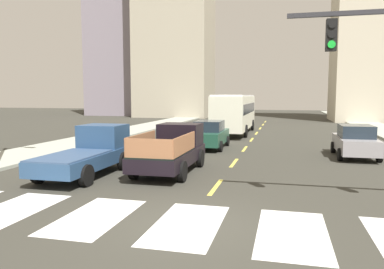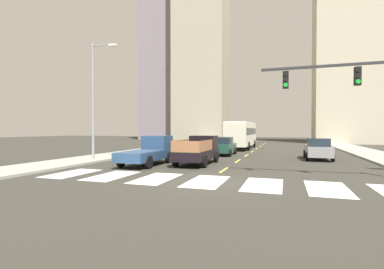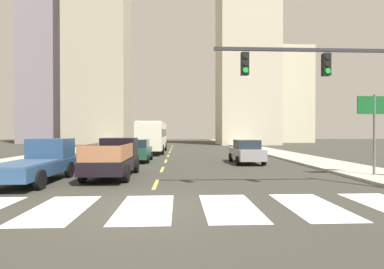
# 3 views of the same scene
# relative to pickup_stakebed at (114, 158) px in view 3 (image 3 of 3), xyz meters

# --- Properties ---
(ground_plane) EXTENTS (160.00, 160.00, 0.00)m
(ground_plane) POSITION_rel_pickup_stakebed_xyz_m (2.35, -6.50, -0.94)
(ground_plane) COLOR #34332C
(sidewalk_right) EXTENTS (3.67, 110.00, 0.15)m
(sidewalk_right) POSITION_rel_pickup_stakebed_xyz_m (13.67, 11.50, -0.86)
(sidewalk_right) COLOR #9DA295
(sidewalk_right) RESTS_ON ground
(sidewalk_left) EXTENTS (3.67, 110.00, 0.15)m
(sidewalk_left) POSITION_rel_pickup_stakebed_xyz_m (-8.97, 11.50, -0.86)
(sidewalk_left) COLOR #9DA295
(sidewalk_left) RESTS_ON ground
(crosswalk_stripe_2) EXTENTS (1.64, 3.37, 0.01)m
(crosswalk_stripe_2) POSITION_rel_pickup_stakebed_xyz_m (-0.22, -6.50, -0.93)
(crosswalk_stripe_2) COLOR silver
(crosswalk_stripe_2) RESTS_ON ground
(crosswalk_stripe_3) EXTENTS (1.64, 3.37, 0.01)m
(crosswalk_stripe_3) POSITION_rel_pickup_stakebed_xyz_m (2.35, -6.50, -0.93)
(crosswalk_stripe_3) COLOR silver
(crosswalk_stripe_3) RESTS_ON ground
(crosswalk_stripe_4) EXTENTS (1.64, 3.37, 0.01)m
(crosswalk_stripe_4) POSITION_rel_pickup_stakebed_xyz_m (4.92, -6.50, -0.93)
(crosswalk_stripe_4) COLOR silver
(crosswalk_stripe_4) RESTS_ON ground
(crosswalk_stripe_5) EXTENTS (1.64, 3.37, 0.01)m
(crosswalk_stripe_5) POSITION_rel_pickup_stakebed_xyz_m (7.48, -6.50, -0.93)
(crosswalk_stripe_5) COLOR silver
(crosswalk_stripe_5) RESTS_ON ground
(lane_dash_0) EXTENTS (0.16, 2.40, 0.01)m
(lane_dash_0) POSITION_rel_pickup_stakebed_xyz_m (2.35, -2.50, -0.93)
(lane_dash_0) COLOR gold
(lane_dash_0) RESTS_ON ground
(lane_dash_1) EXTENTS (0.16, 2.40, 0.01)m
(lane_dash_1) POSITION_rel_pickup_stakebed_xyz_m (2.35, 2.50, -0.93)
(lane_dash_1) COLOR gold
(lane_dash_1) RESTS_ON ground
(lane_dash_2) EXTENTS (0.16, 2.40, 0.01)m
(lane_dash_2) POSITION_rel_pickup_stakebed_xyz_m (2.35, 7.50, -0.93)
(lane_dash_2) COLOR gold
(lane_dash_2) RESTS_ON ground
(lane_dash_3) EXTENTS (0.16, 2.40, 0.01)m
(lane_dash_3) POSITION_rel_pickup_stakebed_xyz_m (2.35, 12.50, -0.93)
(lane_dash_3) COLOR gold
(lane_dash_3) RESTS_ON ground
(lane_dash_4) EXTENTS (0.16, 2.40, 0.01)m
(lane_dash_4) POSITION_rel_pickup_stakebed_xyz_m (2.35, 17.50, -0.93)
(lane_dash_4) COLOR gold
(lane_dash_4) RESTS_ON ground
(lane_dash_5) EXTENTS (0.16, 2.40, 0.01)m
(lane_dash_5) POSITION_rel_pickup_stakebed_xyz_m (2.35, 22.50, -0.93)
(lane_dash_5) COLOR gold
(lane_dash_5) RESTS_ON ground
(lane_dash_6) EXTENTS (0.16, 2.40, 0.01)m
(lane_dash_6) POSITION_rel_pickup_stakebed_xyz_m (2.35, 27.50, -0.93)
(lane_dash_6) COLOR gold
(lane_dash_6) RESTS_ON ground
(lane_dash_7) EXTENTS (0.16, 2.40, 0.01)m
(lane_dash_7) POSITION_rel_pickup_stakebed_xyz_m (2.35, 32.50, -0.93)
(lane_dash_7) COLOR gold
(lane_dash_7) RESTS_ON ground
(pickup_stakebed) EXTENTS (2.18, 5.20, 1.96)m
(pickup_stakebed) POSITION_rel_pickup_stakebed_xyz_m (0.00, 0.00, 0.00)
(pickup_stakebed) COLOR black
(pickup_stakebed) RESTS_ON ground
(pickup_dark) EXTENTS (2.18, 5.20, 1.96)m
(pickup_dark) POSITION_rel_pickup_stakebed_xyz_m (-3.14, -1.46, -0.02)
(pickup_dark) COLOR navy
(pickup_dark) RESTS_ON ground
(city_bus) EXTENTS (2.72, 10.80, 3.32)m
(city_bus) POSITION_rel_pickup_stakebed_xyz_m (0.52, 16.78, 1.02)
(city_bus) COLOR silver
(city_bus) RESTS_ON ground
(sedan_mid) EXTENTS (2.02, 4.40, 1.72)m
(sedan_mid) POSITION_rel_pickup_stakebed_xyz_m (0.20, 7.19, -0.08)
(sedan_mid) COLOR #1E4837
(sedan_mid) RESTS_ON ground
(sedan_near_right) EXTENTS (2.02, 4.40, 1.72)m
(sedan_near_right) POSITION_rel_pickup_stakebed_xyz_m (8.31, 5.67, -0.08)
(sedan_near_right) COLOR gray
(sedan_near_right) RESTS_ON ground
(traffic_signal_gantry) EXTENTS (7.86, 0.27, 6.00)m
(traffic_signal_gantry) POSITION_rel_pickup_stakebed_xyz_m (9.98, -4.56, 3.22)
(traffic_signal_gantry) COLOR #2D2D33
(traffic_signal_gantry) RESTS_ON ground
(direction_sign_green) EXTENTS (1.70, 0.12, 4.20)m
(direction_sign_green) POSITION_rel_pickup_stakebed_xyz_m (13.17, -1.18, 2.10)
(direction_sign_green) COLOR slate
(direction_sign_green) RESTS_ON ground
(block_mid_left) EXTENTS (11.17, 10.11, 33.61)m
(block_mid_left) POSITION_rel_pickup_stakebed_xyz_m (-22.00, 45.63, 15.87)
(block_mid_left) COLOR gray
(block_mid_left) RESTS_ON ground
(block_mid_right) EXTENTS (8.37, 8.49, 20.38)m
(block_mid_right) POSITION_rel_pickup_stakebed_xyz_m (27.53, 47.61, 9.25)
(block_mid_right) COLOR beige
(block_mid_right) RESTS_ON ground
(block_low_left) EXTENTS (10.25, 9.03, 28.18)m
(block_low_left) POSITION_rel_pickup_stakebed_xyz_m (15.74, 37.04, 13.15)
(block_low_left) COLOR beige
(block_low_left) RESTS_ON ground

